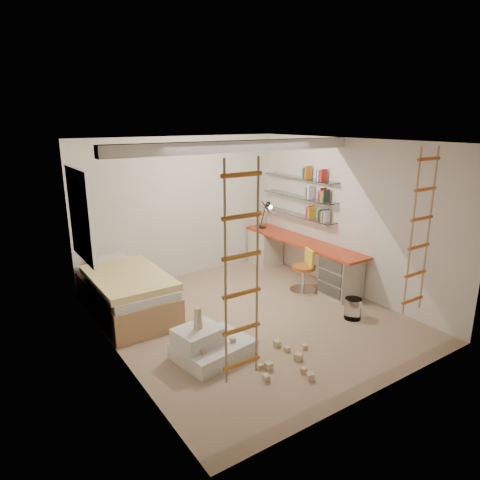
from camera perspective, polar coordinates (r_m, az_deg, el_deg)
floor at (r=6.55m, az=1.48°, el=-10.32°), size 4.50×4.50×0.00m
ceiling_beam at (r=6.14m, az=0.00°, el=12.39°), size 4.00×0.18×0.16m
window_frame at (r=6.60m, az=-20.48°, el=3.12°), size 0.06×1.15×1.35m
window_blind at (r=6.61m, az=-20.14°, el=3.16°), size 0.02×1.00×1.20m
rope_ladder_left at (r=3.92m, az=0.23°, el=-4.66°), size 0.41×0.04×2.13m
rope_ladder_right at (r=5.81m, az=22.90°, el=0.89°), size 0.41×0.04×2.13m
waste_bin at (r=6.68m, az=14.82°, el=-8.84°), size 0.25×0.25×0.32m
desk at (r=8.03m, az=8.00°, el=-2.35°), size 0.56×2.80×0.75m
shelves at (r=8.06m, az=7.85°, el=5.76°), size 0.25×1.80×0.71m
bed at (r=6.82m, az=-14.92°, el=-6.76°), size 1.02×2.00×0.69m
task_lamp at (r=8.52m, az=3.67°, el=3.94°), size 0.14×0.36×0.57m
swivel_chair at (r=7.45m, az=8.55°, el=-4.81°), size 0.58×0.58×0.77m
play_platform at (r=5.53m, az=-4.14°, el=-13.81°), size 1.01×0.84×0.40m
toy_blocks at (r=5.41m, az=2.03°, el=-14.15°), size 1.38×1.24×0.67m
books at (r=8.04m, az=7.88°, el=6.49°), size 0.14×0.58×0.92m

